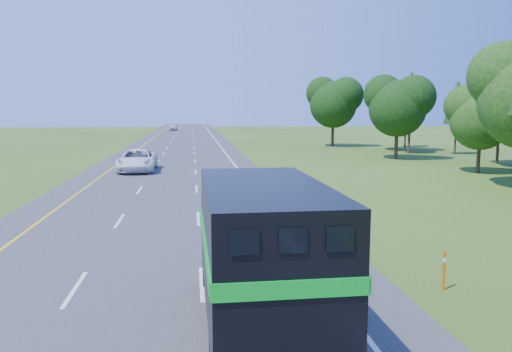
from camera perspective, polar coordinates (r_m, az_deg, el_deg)
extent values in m
cube|color=#38383A|center=(53.71, -8.96, 1.99)|extent=(15.00, 260.00, 0.04)
cube|color=yellow|center=(54.15, -14.79, 1.90)|extent=(0.15, 260.00, 0.01)
cube|color=white|center=(53.82, -3.10, 2.11)|extent=(0.15, 260.00, 0.01)
cylinder|color=black|center=(15.02, -5.42, -10.28)|extent=(0.36, 1.11, 1.11)
cylinder|color=black|center=(15.24, 2.70, -9.99)|extent=(0.36, 1.11, 1.11)
cylinder|color=black|center=(10.51, -4.31, -18.39)|extent=(0.36, 1.11, 1.11)
cylinder|color=black|center=(10.83, 7.53, -17.64)|extent=(0.36, 1.11, 1.11)
cube|color=black|center=(12.03, 0.42, -14.27)|extent=(2.48, 8.09, 0.28)
cube|color=black|center=(14.66, -1.30, -5.73)|extent=(2.49, 1.84, 1.92)
cube|color=black|center=(15.46, -1.69, -3.12)|extent=(2.22, 0.08, 0.61)
cube|color=black|center=(10.87, 0.96, -8.16)|extent=(2.57, 5.87, 2.78)
cube|color=#08A120|center=(8.07, 4.18, -12.83)|extent=(2.52, 0.06, 0.30)
cube|color=#08A120|center=(10.72, -5.89, -7.65)|extent=(0.08, 5.86, 0.30)
cube|color=#08A120|center=(11.09, 7.57, -7.16)|extent=(0.08, 5.86, 0.30)
cube|color=black|center=(7.71, -1.33, -7.58)|extent=(0.45, 0.04, 0.40)
cube|color=black|center=(7.83, 4.24, -7.37)|extent=(0.45, 0.04, 0.40)
cube|color=black|center=(8.01, 9.58, -7.10)|extent=(0.45, 0.04, 0.40)
imported|color=white|center=(43.22, -13.39, 1.77)|extent=(3.07, 6.59, 1.83)
imported|color=#B7B7BE|center=(125.06, -9.45, 5.49)|extent=(2.06, 4.50, 1.49)
cube|color=orange|center=(15.64, 20.68, -10.07)|extent=(0.08, 0.04, 1.16)
cube|color=white|center=(15.55, 20.74, -8.95)|extent=(0.10, 0.05, 0.13)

